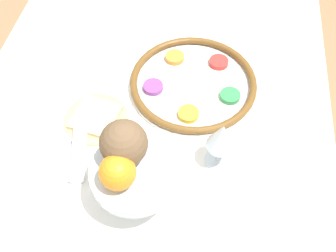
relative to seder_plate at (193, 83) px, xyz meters
name	(u,v)px	position (x,y,z in m)	size (l,w,h in m)	color
ground_plane	(155,218)	(0.11, -0.11, -0.73)	(8.00, 8.00, 0.00)	#99704C
dining_table	(153,177)	(0.11, -0.11, -0.37)	(1.13, 0.96, 0.71)	white
seder_plate	(193,83)	(0.00, 0.00, 0.00)	(0.35, 0.35, 0.03)	silver
wine_glass	(222,137)	(0.23, 0.08, 0.08)	(0.07, 0.07, 0.14)	silver
fruit_stand	(135,175)	(0.34, -0.09, 0.08)	(0.19, 0.19, 0.12)	silver
orange_fruit	(117,172)	(0.38, -0.11, 0.14)	(0.07, 0.07, 0.07)	orange
coconut	(124,143)	(0.32, -0.11, 0.15)	(0.10, 0.10, 0.10)	brown
bread_plate	(96,118)	(0.15, -0.24, -0.01)	(0.17, 0.17, 0.02)	tan
napkin_roll	(79,144)	(0.24, -0.25, 0.00)	(0.20, 0.08, 0.04)	white
spoon	(65,147)	(0.25, -0.29, -0.01)	(0.16, 0.03, 0.01)	silver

